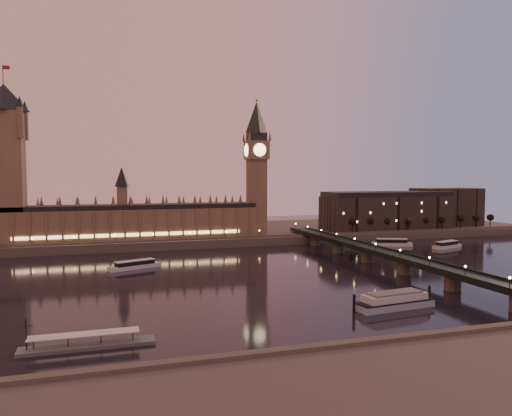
{
  "coord_description": "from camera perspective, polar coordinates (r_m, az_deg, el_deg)",
  "views": [
    {
      "loc": [
        -60.26,
        -244.32,
        52.54
      ],
      "look_at": [
        26.76,
        35.0,
        32.85
      ],
      "focal_mm": 35.0,
      "sensor_mm": 36.0,
      "label": 1
    }
  ],
  "objects": [
    {
      "name": "cruise_boat_a",
      "position": [
        288.15,
        -13.68,
        -6.34
      ],
      "size": [
        29.98,
        17.07,
        4.76
      ],
      "rotation": [
        0.0,
        0.0,
        0.38
      ],
      "color": "silver",
      "rests_on": "ground"
    },
    {
      "name": "bare_tree_7",
      "position": [
        470.91,
        23.78,
        -1.19
      ],
      "size": [
        5.21,
        5.21,
        10.59
      ],
      "color": "black",
      "rests_on": "ground"
    },
    {
      "name": "victoria_tower",
      "position": [
        370.41,
        -26.71,
        5.49
      ],
      "size": [
        31.68,
        31.68,
        118.0
      ],
      "color": "brown",
      "rests_on": "ground"
    },
    {
      "name": "westminster_bridge",
      "position": [
        291.49,
        14.44,
        -5.56
      ],
      "size": [
        13.2,
        260.0,
        15.3
      ],
      "color": "black",
      "rests_on": "ground"
    },
    {
      "name": "palace_of_westminster",
      "position": [
        367.16,
        -14.1,
        -1.08
      ],
      "size": [
        180.0,
        26.62,
        52.0
      ],
      "color": "brown",
      "rests_on": "ground"
    },
    {
      "name": "cruise_boat_c",
      "position": [
        382.49,
        20.99,
        -3.96
      ],
      "size": [
        26.45,
        14.57,
        5.11
      ],
      "rotation": [
        0.0,
        0.0,
        0.32
      ],
      "color": "silver",
      "rests_on": "ground"
    },
    {
      "name": "moored_barge",
      "position": [
        206.62,
        15.54,
        -10.18
      ],
      "size": [
        37.93,
        13.11,
        7.0
      ],
      "rotation": [
        0.0,
        0.0,
        0.12
      ],
      "color": "#98ADC1",
      "rests_on": "ground"
    },
    {
      "name": "city_block",
      "position": [
        454.82,
        16.87,
        -0.14
      ],
      "size": [
        155.0,
        45.0,
        34.0
      ],
      "color": "black",
      "rests_on": "ground"
    },
    {
      "name": "bare_tree_1",
      "position": [
        410.73,
        12.87,
        -1.65
      ],
      "size": [
        5.21,
        5.21,
        10.59
      ],
      "color": "black",
      "rests_on": "ground"
    },
    {
      "name": "big_ben",
      "position": [
        382.93,
        0.06,
        5.56
      ],
      "size": [
        17.68,
        17.68,
        104.0
      ],
      "color": "brown",
      "rests_on": "ground"
    },
    {
      "name": "far_embankment",
      "position": [
        422.07,
        -4.84,
        -2.9
      ],
      "size": [
        560.0,
        130.0,
        6.0
      ],
      "primitive_type": "cube",
      "color": "#423D35",
      "rests_on": "ground"
    },
    {
      "name": "bare_tree_4",
      "position": [
        438.83,
        18.7,
        -1.41
      ],
      "size": [
        5.21,
        5.21,
        10.59
      ],
      "color": "black",
      "rests_on": "ground"
    },
    {
      "name": "cruise_boat_b",
      "position": [
        381.89,
        15.25,
        -3.84
      ],
      "size": [
        29.55,
        17.78,
        5.35
      ],
      "rotation": [
        0.0,
        0.0,
        -0.39
      ],
      "color": "silver",
      "rests_on": "ground"
    },
    {
      "name": "bare_tree_0",
      "position": [
        402.4,
        10.75,
        -1.73
      ],
      "size": [
        5.21,
        5.21,
        10.59
      ],
      "color": "black",
      "rests_on": "ground"
    },
    {
      "name": "bare_tree_3",
      "position": [
        428.98,
        16.84,
        -1.49
      ],
      "size": [
        5.21,
        5.21,
        10.59
      ],
      "color": "black",
      "rests_on": "ground"
    },
    {
      "name": "bare_tree_6",
      "position": [
        459.82,
        22.16,
        -1.26
      ],
      "size": [
        5.21,
        5.21,
        10.59
      ],
      "color": "black",
      "rests_on": "ground"
    },
    {
      "name": "ground",
      "position": [
        257.07,
        -3.41,
        -7.95
      ],
      "size": [
        700.0,
        700.0,
        0.0
      ],
      "primitive_type": "plane",
      "color": "black",
      "rests_on": "ground"
    },
    {
      "name": "bare_tree_8",
      "position": [
        482.35,
        25.32,
        -1.12
      ],
      "size": [
        5.21,
        5.21,
        10.59
      ],
      "color": "black",
      "rests_on": "ground"
    },
    {
      "name": "bare_tree_2",
      "position": [
        419.6,
        14.9,
        -1.57
      ],
      "size": [
        5.21,
        5.21,
        10.59
      ],
      "color": "black",
      "rests_on": "ground"
    },
    {
      "name": "bare_tree_5",
      "position": [
        449.12,
        20.47,
        -1.33
      ],
      "size": [
        5.21,
        5.21,
        10.59
      ],
      "color": "black",
      "rests_on": "ground"
    },
    {
      "name": "pontoon_pier",
      "position": [
        164.89,
        -18.72,
        -14.52
      ],
      "size": [
        39.83,
        6.64,
        10.62
      ],
      "color": "#595B5E",
      "rests_on": "ground"
    }
  ]
}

